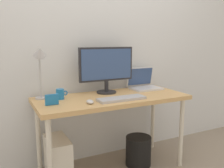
% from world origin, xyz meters
% --- Properties ---
extents(back_wall, '(4.40, 0.04, 2.60)m').
position_xyz_m(back_wall, '(0.00, 0.36, 1.30)').
color(back_wall, silver).
rests_on(back_wall, ground_plane).
extents(desk, '(1.44, 0.61, 0.74)m').
position_xyz_m(desk, '(0.00, 0.00, 0.67)').
color(desk, tan).
rests_on(desk, ground_plane).
extents(monitor, '(0.57, 0.20, 0.46)m').
position_xyz_m(monitor, '(0.02, 0.17, 1.01)').
color(monitor, '#232328').
rests_on(monitor, desk).
extents(laptop, '(0.32, 0.26, 0.23)m').
position_xyz_m(laptop, '(0.48, 0.19, 0.80)').
color(laptop, silver).
rests_on(laptop, desk).
extents(desk_lamp, '(0.11, 0.16, 0.49)m').
position_xyz_m(desk_lamp, '(-0.62, 0.17, 1.10)').
color(desk_lamp, '#B2B2B7').
rests_on(desk_lamp, desk).
extents(keyboard, '(0.44, 0.14, 0.02)m').
position_xyz_m(keyboard, '(0.01, -0.16, 0.76)').
color(keyboard, '#B2B2B7').
rests_on(keyboard, desk).
extents(mouse, '(0.06, 0.09, 0.03)m').
position_xyz_m(mouse, '(-0.29, -0.16, 0.76)').
color(mouse, silver).
rests_on(mouse, desk).
extents(coffee_mug, '(0.11, 0.07, 0.10)m').
position_xyz_m(coffee_mug, '(-0.47, 0.11, 0.79)').
color(coffee_mug, '#1E72BF').
rests_on(coffee_mug, desk).
extents(photo_frame, '(0.11, 0.03, 0.09)m').
position_xyz_m(photo_frame, '(-0.58, -0.07, 0.79)').
color(photo_frame, '#1E72BF').
rests_on(photo_frame, desk).
extents(computer_tower, '(0.18, 0.36, 0.42)m').
position_xyz_m(computer_tower, '(-0.54, -0.00, 0.21)').
color(computer_tower, silver).
rests_on(computer_tower, ground_plane).
extents(wastebasket, '(0.26, 0.26, 0.30)m').
position_xyz_m(wastebasket, '(0.28, -0.04, 0.15)').
color(wastebasket, black).
rests_on(wastebasket, ground_plane).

